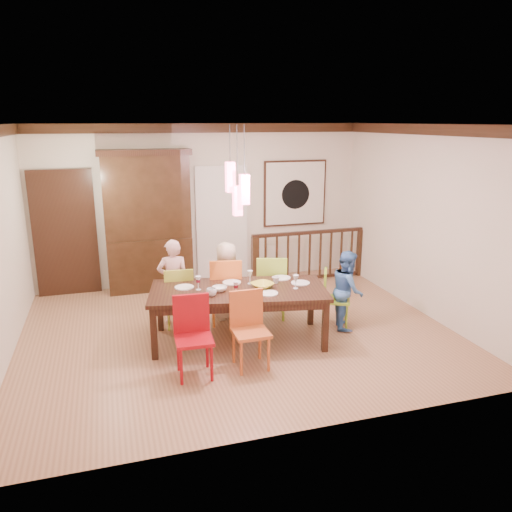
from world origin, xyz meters
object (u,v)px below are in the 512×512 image
object	(u,v)px
china_hutch	(148,221)
person_far_left	(173,282)
balustrade	(310,255)
person_far_mid	(227,281)
dining_table	(238,294)
chair_far_left	(179,292)
chair_end_right	(337,295)
person_end_right	(347,290)

from	to	relation	value
china_hutch	person_far_left	distance (m)	1.79
balustrade	person_far_mid	bearing A→B (deg)	-145.07
person_far_left	person_far_mid	distance (m)	0.80
dining_table	person_far_left	xyz separation A→B (m)	(-0.76, 0.90, -0.03)
dining_table	chair_far_left	bearing A→B (deg)	144.11
china_hutch	person_far_left	bearing A→B (deg)	-83.47
dining_table	chair_end_right	size ratio (longest dim) A/B	2.98
dining_table	person_end_right	xyz separation A→B (m)	(1.64, 0.00, -0.10)
person_far_left	chair_far_left	bearing A→B (deg)	113.61
person_end_right	chair_end_right	bearing A→B (deg)	82.03
dining_table	balustrade	world-z (taller)	balustrade
person_far_mid	person_end_right	bearing A→B (deg)	143.88
balustrade	person_far_left	size ratio (longest dim) A/B	1.78
china_hutch	person_far_mid	world-z (taller)	china_hutch
china_hutch	person_far_mid	size ratio (longest dim) A/B	2.07
balustrade	person_far_mid	size ratio (longest dim) A/B	1.91
chair_far_left	balustrade	bearing A→B (deg)	-147.05
chair_far_left	person_far_left	size ratio (longest dim) A/B	0.71
person_end_right	balustrade	bearing A→B (deg)	10.00
chair_far_left	chair_end_right	size ratio (longest dim) A/B	1.08
balustrade	chair_end_right	bearing A→B (deg)	-103.37
china_hutch	person_far_left	xyz separation A→B (m)	(0.19, -1.68, -0.60)
china_hutch	balustrade	bearing A→B (deg)	-6.73
person_end_right	china_hutch	bearing A→B (deg)	63.86
china_hutch	dining_table	bearing A→B (deg)	-69.77
chair_end_right	balustrade	world-z (taller)	balustrade
chair_far_left	person_end_right	xyz separation A→B (m)	(2.35, -0.75, 0.05)
dining_table	person_end_right	distance (m)	1.64
balustrade	person_far_mid	xyz separation A→B (m)	(-1.94, -1.40, 0.10)
chair_end_right	person_far_left	xyz separation A→B (m)	(-2.26, 0.83, 0.16)
person_far_left	person_end_right	xyz separation A→B (m)	(2.40, -0.90, -0.07)
chair_far_left	person_far_left	bearing A→B (deg)	-66.96
chair_end_right	person_far_mid	world-z (taller)	person_far_mid
person_far_mid	person_end_right	size ratio (longest dim) A/B	1.04
dining_table	person_end_right	size ratio (longest dim) A/B	2.19
dining_table	person_far_left	bearing A→B (deg)	141.00
chair_end_right	person_far_mid	distance (m)	1.66
balustrade	person_end_right	xyz separation A→B (m)	(-0.34, -2.23, 0.08)
china_hutch	person_far_mid	bearing A→B (deg)	-60.56
chair_far_left	china_hutch	bearing A→B (deg)	-78.32
dining_table	chair_end_right	world-z (taller)	chair_end_right
china_hutch	balustrade	world-z (taller)	china_hutch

